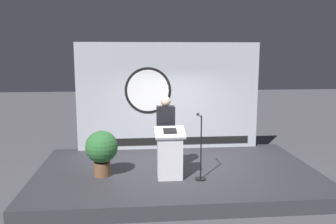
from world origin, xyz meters
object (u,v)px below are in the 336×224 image
object	(u,v)px
podium	(170,154)
microphone_stand	(200,156)
potted_plant	(102,149)
speaker_person	(166,133)

from	to	relation	value
podium	microphone_stand	distance (m)	0.65
potted_plant	microphone_stand	bearing A→B (deg)	-10.33
potted_plant	podium	bearing A→B (deg)	-11.41
microphone_stand	potted_plant	bearing A→B (deg)	169.67
potted_plant	speaker_person	bearing A→B (deg)	7.46
speaker_person	potted_plant	world-z (taller)	speaker_person
podium	potted_plant	distance (m)	1.49
podium	speaker_person	size ratio (longest dim) A/B	0.64
speaker_person	potted_plant	xyz separation A→B (m)	(-1.42, -0.19, -0.28)
podium	microphone_stand	world-z (taller)	microphone_stand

